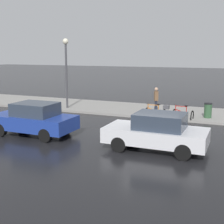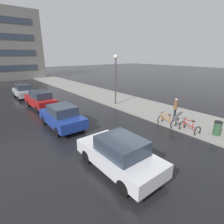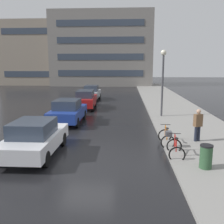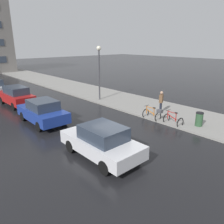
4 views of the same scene
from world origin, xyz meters
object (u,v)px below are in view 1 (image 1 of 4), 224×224
at_px(bicycle_second, 158,111).
at_px(car_blue, 34,119).
at_px(car_white, 157,132).
at_px(trash_bin, 208,111).
at_px(pedestrian, 156,99).
at_px(bicycle_nearest, 183,115).
at_px(streetlamp, 66,62).

distance_m(bicycle_second, car_blue, 7.61).
distance_m(car_white, car_blue, 6.22).
distance_m(bicycle_second, trash_bin, 3.00).
distance_m(car_white, trash_bin, 7.08).
distance_m(bicycle_second, car_white, 6.15).
bearing_deg(car_white, pedestrian, 15.19).
relative_size(bicycle_nearest, trash_bin, 1.16).
xyz_separation_m(car_blue, pedestrian, (7.55, -4.17, 0.20)).
relative_size(pedestrian, streetlamp, 0.36).
bearing_deg(pedestrian, car_blue, 151.10).
xyz_separation_m(pedestrian, streetlamp, (-0.94, 6.22, 2.35)).
xyz_separation_m(bicycle_second, car_blue, (-5.96, 4.73, 0.32)).
height_order(bicycle_nearest, pedestrian, pedestrian).
relative_size(car_white, streetlamp, 0.85).
distance_m(car_white, streetlamp, 10.90).
bearing_deg(trash_bin, bicycle_second, 109.26).
bearing_deg(car_blue, trash_bin, -47.40).
height_order(car_white, car_blue, car_blue).
bearing_deg(trash_bin, pedestrian, 79.87).
relative_size(car_blue, trash_bin, 4.08).
relative_size(car_white, car_blue, 1.00).
height_order(pedestrian, trash_bin, pedestrian).
bearing_deg(streetlamp, bicycle_nearest, -93.55).
bearing_deg(trash_bin, car_blue, 132.60).
height_order(car_blue, streetlamp, streetlamp).
bearing_deg(car_blue, pedestrian, -28.90).
bearing_deg(pedestrian, bicycle_nearest, -125.37).
bearing_deg(bicycle_second, trash_bin, -70.74).
relative_size(streetlamp, trash_bin, 4.80).
bearing_deg(car_blue, streetlamp, 17.27).
xyz_separation_m(bicycle_nearest, trash_bin, (0.85, -1.34, 0.13)).
bearing_deg(car_blue, car_white, -90.04).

